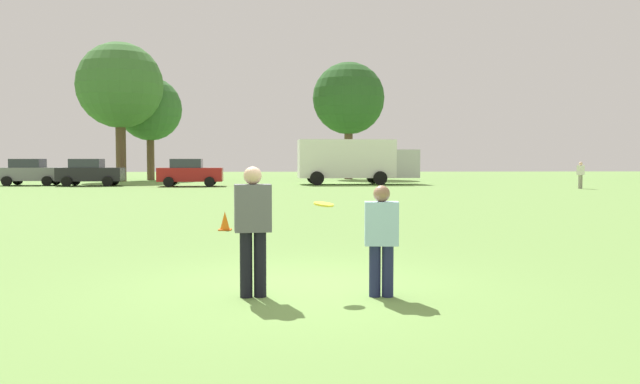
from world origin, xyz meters
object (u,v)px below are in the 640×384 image
at_px(parked_car_mid_right, 190,172).
at_px(box_truck, 355,160).
at_px(player_defender, 381,235).
at_px(parked_car_center, 90,172).
at_px(parked_car_mid_left, 31,172).
at_px(bystander_sideline_watcher, 581,173).
at_px(frisbee, 324,204).
at_px(traffic_cone, 225,221).
at_px(player_thrower, 253,224).

bearing_deg(parked_car_mid_right, box_truck, 14.14).
xyz_separation_m(player_defender, parked_car_center, (-14.57, 35.30, 0.11)).
height_order(parked_car_mid_left, bystander_sideline_watcher, parked_car_mid_left).
bearing_deg(frisbee, bystander_sideline_watcher, 59.66).
height_order(traffic_cone, box_truck, box_truck).
xyz_separation_m(player_thrower, parked_car_mid_left, (-17.21, 36.30, -0.04)).
relative_size(frisbee, parked_car_mid_left, 0.06).
bearing_deg(parked_car_mid_left, traffic_cone, -60.53).
bearing_deg(parked_car_center, parked_car_mid_right, -8.61).
bearing_deg(box_truck, bystander_sideline_watcher, -29.19).
relative_size(parked_car_mid_right, box_truck, 0.50).
bearing_deg(frisbee, parked_car_mid_right, 101.66).
height_order(traffic_cone, parked_car_mid_right, parked_car_mid_right).
xyz_separation_m(parked_car_mid_left, bystander_sideline_watcher, (35.44, -6.55, 0.00)).
bearing_deg(box_truck, player_thrower, -97.94).
height_order(player_thrower, parked_car_mid_left, parked_car_mid_left).
distance_m(player_defender, parked_car_mid_right, 35.14).
relative_size(parked_car_mid_left, parked_car_mid_right, 1.00).
bearing_deg(player_defender, parked_car_mid_left, 117.44).
height_order(parked_car_center, parked_car_mid_right, same).
distance_m(parked_car_mid_left, parked_car_center, 4.43).
relative_size(parked_car_mid_left, box_truck, 0.50).
bearing_deg(frisbee, player_thrower, -168.72).
relative_size(frisbee, traffic_cone, 0.57).
xyz_separation_m(frisbee, parked_car_center, (-13.83, 35.06, -0.27)).
relative_size(player_thrower, frisbee, 6.21).
distance_m(parked_car_mid_right, bystander_sideline_watcher, 24.73).
distance_m(traffic_cone, box_truck, 29.88).
distance_m(player_defender, parked_car_center, 38.19).
relative_size(parked_car_center, parked_car_mid_right, 1.00).
bearing_deg(player_thrower, traffic_cone, 98.32).
distance_m(parked_car_mid_right, box_truck, 11.64).
distance_m(frisbee, parked_car_center, 37.69).
relative_size(player_defender, box_truck, 0.17).
xyz_separation_m(parked_car_center, bystander_sideline_watcher, (31.14, -5.50, 0.00)).
bearing_deg(parked_car_mid_left, parked_car_center, -13.74).
bearing_deg(player_defender, bystander_sideline_watcher, 60.94).
bearing_deg(traffic_cone, box_truck, 77.77).
xyz_separation_m(frisbee, parked_car_mid_right, (-7.02, 34.03, -0.27)).
distance_m(parked_car_mid_left, parked_car_mid_right, 11.31).
height_order(frisbee, parked_car_mid_right, parked_car_mid_right).
xyz_separation_m(player_thrower, parked_car_center, (-12.90, 35.25, -0.04)).
bearing_deg(box_truck, frisbee, -96.55).
bearing_deg(player_defender, box_truck, 84.62).
bearing_deg(player_defender, frisbee, 161.83).
distance_m(player_thrower, parked_car_mid_right, 34.75).
bearing_deg(parked_car_mid_right, bystander_sideline_watcher, -10.40).
bearing_deg(bystander_sideline_watcher, box_truck, 150.81).
bearing_deg(player_defender, traffic_cone, 109.56).
bearing_deg(bystander_sideline_watcher, player_defender, -119.06).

